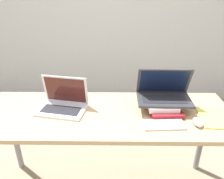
% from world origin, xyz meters
% --- Properties ---
extents(wall_back, '(8.00, 0.05, 2.70)m').
position_xyz_m(wall_back, '(0.00, 2.02, 1.35)').
color(wall_back, silver).
rests_on(wall_back, ground_plane).
extents(desk, '(1.79, 0.63, 0.77)m').
position_xyz_m(desk, '(0.00, 0.31, 0.69)').
color(desk, tan).
rests_on(desk, ground_plane).
extents(laptop_left, '(0.37, 0.28, 0.23)m').
position_xyz_m(laptop_left, '(-0.31, 0.36, 0.82)').
color(laptop_left, silver).
rests_on(laptop_left, desk).
extents(book_stack, '(0.24, 0.28, 0.07)m').
position_xyz_m(book_stack, '(0.40, 0.36, 0.80)').
color(book_stack, maroon).
rests_on(book_stack, desk).
extents(laptop_on_books, '(0.38, 0.24, 0.23)m').
position_xyz_m(laptop_on_books, '(0.41, 0.39, 0.88)').
color(laptop_on_books, '#333338').
rests_on(laptop_on_books, book_stack).
extents(wireless_keyboard, '(0.27, 0.13, 0.01)m').
position_xyz_m(wireless_keyboard, '(0.37, 0.16, 0.78)').
color(wireless_keyboard, silver).
rests_on(wireless_keyboard, desk).
extents(mouse, '(0.06, 0.11, 0.03)m').
position_xyz_m(mouse, '(0.59, 0.17, 0.79)').
color(mouse, '#B2B2B7').
rests_on(mouse, desk).
extents(notepad, '(0.24, 0.29, 0.01)m').
position_xyz_m(notepad, '(0.74, 0.25, 0.78)').
color(notepad, '#EFE066').
rests_on(notepad, desk).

